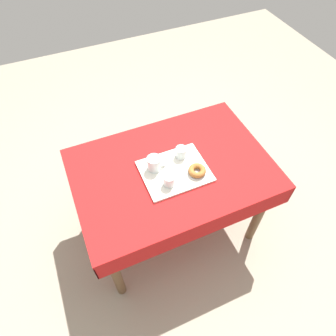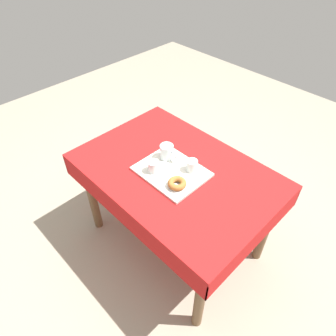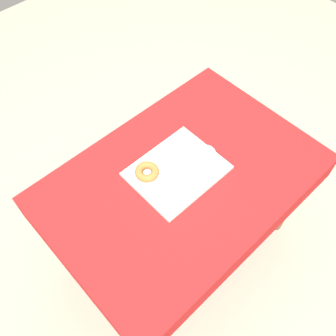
{
  "view_description": "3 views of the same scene",
  "coord_description": "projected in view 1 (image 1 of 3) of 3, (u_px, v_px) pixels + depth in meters",
  "views": [
    {
      "loc": [
        0.5,
        1.09,
        2.26
      ],
      "look_at": [
        0.03,
        0.01,
        0.78
      ],
      "focal_mm": 32.4,
      "sensor_mm": 36.0,
      "label": 1
    },
    {
      "loc": [
        -0.96,
        1.02,
        2.06
      ],
      "look_at": [
        -0.0,
        0.07,
        0.82
      ],
      "focal_mm": 32.59,
      "sensor_mm": 36.0,
      "label": 2
    },
    {
      "loc": [
        -0.69,
        -0.64,
        2.19
      ],
      "look_at": [
        -0.04,
        0.05,
        0.81
      ],
      "focal_mm": 39.89,
      "sensor_mm": 36.0,
      "label": 3
    }
  ],
  "objects": [
    {
      "name": "donut_plate_left",
      "position": [
        197.0,
        173.0,
        1.87
      ],
      "size": [
        0.12,
        0.12,
        0.01
      ],
      "primitive_type": "cylinder",
      "color": "silver",
      "rests_on": "serving_tray"
    },
    {
      "name": "sugar_donut_left",
      "position": [
        197.0,
        171.0,
        1.86
      ],
      "size": [
        0.11,
        0.11,
        0.04
      ],
      "primitive_type": "torus",
      "color": "#A3662D",
      "rests_on": "donut_plate_left"
    },
    {
      "name": "ground_plane",
      "position": [
        171.0,
        224.0,
        2.52
      ],
      "size": [
        6.0,
        6.0,
        0.0
      ],
      "primitive_type": "plane",
      "color": "gray"
    },
    {
      "name": "tea_mug_left",
      "position": [
        154.0,
        164.0,
        1.87
      ],
      "size": [
        0.13,
        0.09,
        0.1
      ],
      "color": "silver",
      "rests_on": "serving_tray"
    },
    {
      "name": "water_glass_near",
      "position": [
        169.0,
        181.0,
        1.8
      ],
      "size": [
        0.07,
        0.07,
        0.08
      ],
      "color": "silver",
      "rests_on": "serving_tray"
    },
    {
      "name": "water_glass_far",
      "position": [
        181.0,
        153.0,
        1.94
      ],
      "size": [
        0.07,
        0.07,
        0.08
      ],
      "color": "silver",
      "rests_on": "serving_tray"
    },
    {
      "name": "dining_table",
      "position": [
        172.0,
        179.0,
        2.01
      ],
      "size": [
        1.26,
        0.87,
        0.76
      ],
      "color": "red",
      "rests_on": "ground"
    },
    {
      "name": "serving_tray",
      "position": [
        174.0,
        171.0,
        1.9
      ],
      "size": [
        0.41,
        0.33,
        0.02
      ],
      "primitive_type": "cube",
      "color": "silver",
      "rests_on": "dining_table"
    }
  ]
}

